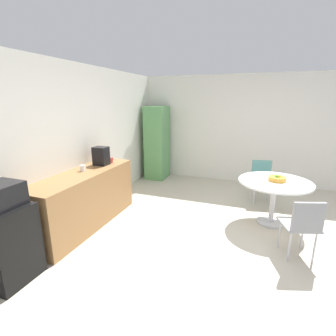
% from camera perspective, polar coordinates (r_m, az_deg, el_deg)
% --- Properties ---
extents(ground_plane, '(6.00, 6.00, 0.00)m').
position_cam_1_polar(ground_plane, '(3.93, 19.16, -16.40)').
color(ground_plane, beige).
extents(wall_back, '(6.00, 0.10, 2.60)m').
position_cam_1_polar(wall_back, '(4.51, -20.60, 5.30)').
color(wall_back, white).
rests_on(wall_back, ground_plane).
extents(wall_side_right, '(0.10, 6.00, 2.60)m').
position_cam_1_polar(wall_side_right, '(6.41, 20.90, 7.96)').
color(wall_side_right, white).
rests_on(wall_side_right, ground_plane).
extents(counter_block, '(2.06, 0.60, 0.90)m').
position_cam_1_polar(counter_block, '(4.30, -18.51, -6.79)').
color(counter_block, '#9E7042').
rests_on(counter_block, ground_plane).
extents(mini_fridge, '(0.54, 0.54, 0.88)m').
position_cam_1_polar(mini_fridge, '(3.45, -33.15, -14.38)').
color(mini_fridge, black).
rests_on(mini_fridge, ground_plane).
extents(locker_cabinet, '(0.60, 0.50, 1.86)m').
position_cam_1_polar(locker_cabinet, '(6.51, -2.52, 5.71)').
color(locker_cabinet, '#599959').
rests_on(locker_cabinet, ground_plane).
extents(round_table, '(1.14, 1.14, 0.74)m').
position_cam_1_polar(round_table, '(4.43, 23.08, -4.36)').
color(round_table, silver).
rests_on(round_table, ground_plane).
extents(chair_teal, '(0.49, 0.49, 0.83)m').
position_cam_1_polar(chair_teal, '(5.37, 20.62, -1.77)').
color(chair_teal, silver).
rests_on(chair_teal, ground_plane).
extents(chair_gray, '(0.53, 0.53, 0.83)m').
position_cam_1_polar(chair_gray, '(3.63, 28.47, -10.86)').
color(chair_gray, silver).
rests_on(chair_gray, ground_plane).
extents(fruit_bowl, '(0.28, 0.28, 0.11)m').
position_cam_1_polar(fruit_bowl, '(4.40, 23.69, -2.19)').
color(fruit_bowl, gold).
rests_on(fruit_bowl, round_table).
extents(mug_white, '(0.13, 0.08, 0.09)m').
position_cam_1_polar(mug_white, '(4.66, -12.90, 1.76)').
color(mug_white, '#D84C4C').
rests_on(mug_white, counter_block).
extents(mug_green, '(0.13, 0.08, 0.09)m').
position_cam_1_polar(mug_green, '(4.24, -18.92, -0.02)').
color(mug_green, white).
rests_on(mug_green, counter_block).
extents(coffee_maker, '(0.20, 0.24, 0.32)m').
position_cam_1_polar(coffee_maker, '(4.53, -15.03, 2.68)').
color(coffee_maker, black).
rests_on(coffee_maker, counter_block).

